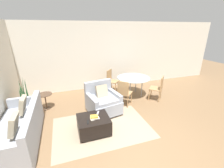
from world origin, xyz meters
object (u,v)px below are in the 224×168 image
(ottoman, at_px, (94,124))
(tv_remote_primary, at_px, (98,113))
(armchair, at_px, (103,102))
(potted_plant, at_px, (26,103))
(dining_chair_near_left, at_px, (124,91))
(dining_chair_far_left, at_px, (111,79))
(dining_chair_near_right, at_px, (158,87))
(tv_remote_secondary, at_px, (88,122))
(dining_table, at_px, (133,79))
(side_table, at_px, (45,98))
(couch, at_px, (20,130))
(book_stack, at_px, (94,117))

(ottoman, relative_size, tv_remote_primary, 4.63)
(armchair, distance_m, potted_plant, 2.47)
(dining_chair_near_left, height_order, dining_chair_far_left, same)
(dining_chair_near_left, bearing_deg, dining_chair_near_right, 0.00)
(tv_remote_secondary, bearing_deg, dining_table, 41.79)
(ottoman, distance_m, dining_table, 2.62)
(tv_remote_primary, distance_m, potted_plant, 2.53)
(tv_remote_primary, xyz_separation_m, potted_plant, (-1.98, 1.56, -0.17))
(potted_plant, bearing_deg, armchair, -21.09)
(tv_remote_secondary, bearing_deg, dining_chair_near_left, 40.15)
(side_table, relative_size, dining_chair_near_left, 0.58)
(couch, relative_size, dining_chair_near_left, 2.33)
(armchair, height_order, side_table, armchair)
(book_stack, distance_m, potted_plant, 2.57)
(couch, bearing_deg, armchair, 16.39)
(book_stack, distance_m, dining_chair_far_left, 2.73)
(side_table, bearing_deg, dining_table, 1.11)
(couch, height_order, tv_remote_secondary, couch)
(couch, distance_m, side_table, 1.51)
(tv_remote_primary, xyz_separation_m, dining_chair_far_left, (1.11, 2.22, 0.09))
(armchair, relative_size, tv_remote_secondary, 6.25)
(couch, height_order, dining_chair_near_left, couch)
(potted_plant, distance_m, dining_table, 3.78)
(tv_remote_primary, distance_m, dining_chair_near_right, 2.60)
(tv_remote_primary, height_order, dining_table, dining_table)
(ottoman, bearing_deg, dining_chair_near_right, 22.00)
(ottoman, height_order, dining_chair_far_left, dining_chair_far_left)
(couch, height_order, dining_table, couch)
(book_stack, height_order, tv_remote_primary, book_stack)
(dining_chair_far_left, bearing_deg, book_stack, -117.06)
(potted_plant, bearing_deg, side_table, -7.18)
(book_stack, bearing_deg, ottoman, 115.36)
(couch, bearing_deg, dining_chair_far_left, 36.57)
(book_stack, distance_m, dining_chair_near_right, 2.81)
(dining_chair_near_left, bearing_deg, dining_chair_far_left, 90.00)
(ottoman, distance_m, dining_chair_near_left, 1.67)
(couch, relative_size, tv_remote_primary, 12.49)
(armchair, relative_size, dining_table, 0.83)
(ottoman, relative_size, dining_table, 0.62)
(potted_plant, relative_size, dining_table, 0.89)
(book_stack, xyz_separation_m, potted_plant, (-1.85, 1.78, -0.20))
(tv_remote_secondary, height_order, dining_chair_near_right, dining_chair_near_right)
(book_stack, xyz_separation_m, tv_remote_primary, (0.14, 0.22, -0.03))
(armchair, bearing_deg, side_table, 154.53)
(tv_remote_primary, bearing_deg, dining_chair_near_left, 38.50)
(potted_plant, xyz_separation_m, dining_table, (3.76, -0.01, 0.41))
(tv_remote_primary, bearing_deg, potted_plant, 141.78)
(couch, relative_size, ottoman, 2.70)
(side_table, height_order, dining_table, dining_table)
(couch, distance_m, tv_remote_primary, 1.84)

